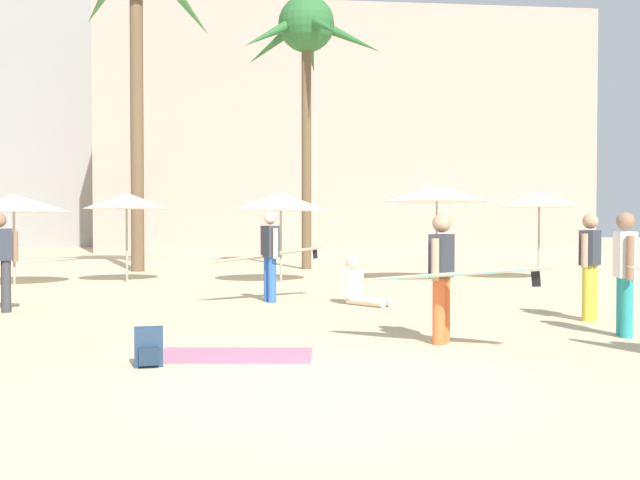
% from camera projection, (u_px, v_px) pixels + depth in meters
% --- Properties ---
extents(ground, '(120.00, 120.00, 0.00)m').
position_uv_depth(ground, '(334.00, 385.00, 6.98)').
color(ground, beige).
extents(hotel_pink, '(25.07, 9.12, 12.34)m').
position_uv_depth(hotel_pink, '(341.00, 138.00, 40.76)').
color(hotel_pink, '#DB9989').
rests_on(hotel_pink, ground).
extents(palm_tree_left, '(4.82, 4.98, 8.81)m').
position_uv_depth(palm_tree_left, '(306.00, 39.00, 23.73)').
color(palm_tree_left, brown).
rests_on(palm_tree_left, ground).
extents(cafe_umbrella_0, '(2.26, 2.26, 2.38)m').
position_uv_depth(cafe_umbrella_0, '(539.00, 199.00, 19.47)').
color(cafe_umbrella_0, gray).
rests_on(cafe_umbrella_0, ground).
extents(cafe_umbrella_1, '(2.77, 2.77, 2.49)m').
position_uv_depth(cafe_umbrella_1, '(437.00, 193.00, 18.97)').
color(cafe_umbrella_1, gray).
rests_on(cafe_umbrella_1, ground).
extents(cafe_umbrella_2, '(2.70, 2.70, 2.20)m').
position_uv_depth(cafe_umbrella_2, '(14.00, 203.00, 17.68)').
color(cafe_umbrella_2, gray).
rests_on(cafe_umbrella_2, ground).
extents(cafe_umbrella_3, '(2.16, 2.16, 2.28)m').
position_uv_depth(cafe_umbrella_3, '(126.00, 201.00, 18.71)').
color(cafe_umbrella_3, gray).
rests_on(cafe_umbrella_3, ground).
extents(cafe_umbrella_4, '(2.48, 2.48, 2.28)m').
position_uv_depth(cafe_umbrella_4, '(281.00, 202.00, 18.63)').
color(cafe_umbrella_4, gray).
rests_on(cafe_umbrella_4, ground).
extents(beach_towel, '(1.89, 1.18, 0.01)m').
position_uv_depth(beach_towel, '(234.00, 355.00, 8.51)').
color(beach_towel, '#EF6684').
rests_on(beach_towel, ground).
extents(backpack, '(0.32, 0.27, 0.42)m').
position_uv_depth(backpack, '(149.00, 348.00, 7.89)').
color(backpack, navy).
rests_on(backpack, ground).
extents(person_far_left, '(2.53, 1.51, 1.73)m').
position_uv_depth(person_far_left, '(270.00, 254.00, 14.28)').
color(person_far_left, blue).
rests_on(person_far_left, ground).
extents(person_near_right, '(2.38, 1.83, 1.65)m').
position_uv_depth(person_near_right, '(444.00, 273.00, 9.24)').
color(person_near_right, orange).
rests_on(person_near_right, ground).
extents(person_mid_center, '(0.49, 0.50, 1.68)m').
position_uv_depth(person_mid_center, '(590.00, 262.00, 11.50)').
color(person_mid_center, gold).
rests_on(person_mid_center, ground).
extents(person_mid_left, '(0.90, 0.99, 0.89)m').
position_uv_depth(person_mid_left, '(359.00, 288.00, 13.75)').
color(person_mid_left, beige).
rests_on(person_mid_left, ground).
extents(person_mid_right, '(0.31, 0.61, 1.68)m').
position_uv_depth(person_mid_right, '(625.00, 269.00, 9.91)').
color(person_mid_right, teal).
rests_on(person_mid_right, ground).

